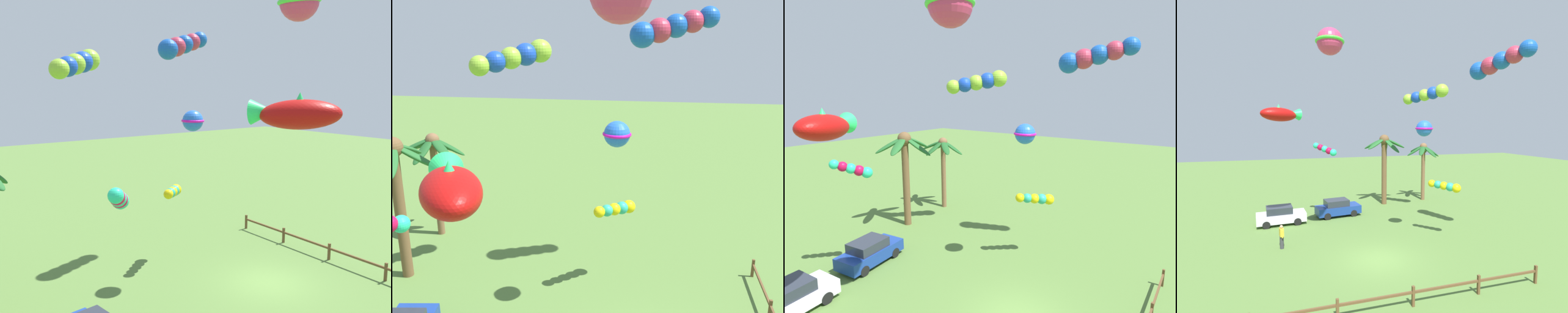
{
  "view_description": "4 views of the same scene",
  "coord_description": "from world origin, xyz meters",
  "views": [
    {
      "loc": [
        -14.69,
        15.27,
        9.75
      ],
      "look_at": [
        1.77,
        3.17,
        6.44
      ],
      "focal_mm": 40.9,
      "sensor_mm": 36.0,
      "label": 1
    },
    {
      "loc": [
        -13.65,
        0.58,
        12.16
      ],
      "look_at": [
        2.71,
        2.89,
        7.24
      ],
      "focal_mm": 40.47,
      "sensor_mm": 36.0,
      "label": 2
    },
    {
      "loc": [
        -11.36,
        -6.36,
        9.97
      ],
      "look_at": [
        1.97,
        3.43,
        6.79
      ],
      "focal_mm": 29.87,
      "sensor_mm": 36.0,
      "label": 3
    },
    {
      "loc": [
        -5.3,
        -16.39,
        8.01
      ],
      "look_at": [
        0.87,
        4.16,
        5.86
      ],
      "focal_mm": 27.26,
      "sensor_mm": 36.0,
      "label": 4
    }
  ],
  "objects": [
    {
      "name": "kite_tube_1",
      "position": [
        7.84,
        -0.3,
        12.09
      ],
      "size": [
        2.16,
        4.14,
        1.89
      ],
      "color": "blue"
    },
    {
      "name": "palm_tree_1",
      "position": [
        9.26,
        12.84,
        4.77
      ],
      "size": [
        3.66,
        3.7,
        6.27
      ],
      "color": "brown",
      "rests_on": "ground"
    },
    {
      "name": "kite_tube_0",
      "position": [
        6.5,
        6.85,
        10.75
      ],
      "size": [
        3.01,
        3.32,
        1.57
      ],
      "color": "#90C532"
    },
    {
      "name": "palm_tree_0",
      "position": [
        4.6,
        12.37,
        5.3
      ],
      "size": [
        4.41,
        3.91,
        7.23
      ],
      "color": "brown",
      "rests_on": "ground"
    },
    {
      "name": "kite_ball_5",
      "position": [
        3.82,
        1.85,
        7.9
      ],
      "size": [
        1.44,
        1.45,
        1.09
      ],
      "color": "blue"
    },
    {
      "name": "kite_fish_4",
      "position": [
        -5.41,
        4.68,
        8.86
      ],
      "size": [
        3.02,
        2.36,
        1.2
      ],
      "color": "#B70D0B"
    },
    {
      "name": "kite_tube_3",
      "position": [
        5.6,
        1.94,
        3.83
      ],
      "size": [
        1.8,
        1.88,
        0.76
      ],
      "color": "yellow"
    }
  ]
}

